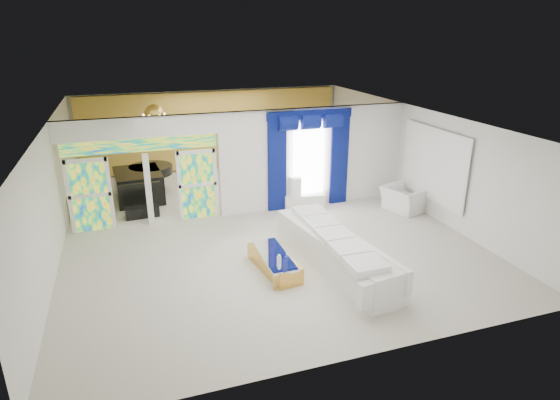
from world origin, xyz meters
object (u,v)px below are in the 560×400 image
object	(u,v)px
white_sofa	(335,252)
grand_piano	(138,185)
coffee_table	(274,263)
armchair	(404,199)
console_table	(304,201)

from	to	relation	value
white_sofa	grand_piano	xyz separation A→B (m)	(-4.00, 6.18, 0.08)
coffee_table	armchair	distance (m)	5.31
coffee_table	white_sofa	bearing A→B (deg)	-12.53
console_table	grand_piano	distance (m)	5.31
armchair	coffee_table	bearing A→B (deg)	98.00
coffee_table	console_table	xyz separation A→B (m)	(2.10, 3.51, 0.02)
grand_piano	armchair	bearing A→B (deg)	-29.73
armchair	console_table	bearing A→B (deg)	48.12
white_sofa	coffee_table	world-z (taller)	white_sofa
coffee_table	armchair	bearing A→B (deg)	25.53
console_table	armchair	distance (m)	2.96
white_sofa	armchair	xyz separation A→B (m)	(3.44, 2.59, -0.01)
coffee_table	armchair	world-z (taller)	armchair
armchair	white_sofa	bearing A→B (deg)	109.41
console_table	grand_piano	world-z (taller)	grand_piano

